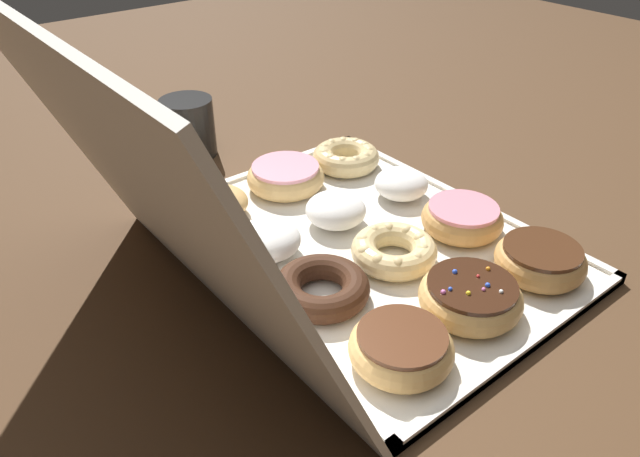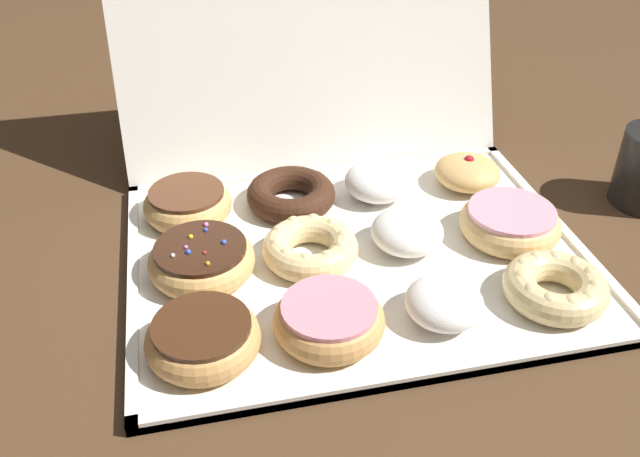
# 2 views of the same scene
# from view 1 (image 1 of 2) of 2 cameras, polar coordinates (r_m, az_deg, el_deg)

# --- Properties ---
(ground_plane) EXTENTS (3.00, 3.00, 0.00)m
(ground_plane) POSITION_cam_1_polar(r_m,az_deg,el_deg) (0.83, 4.12, -1.81)
(ground_plane) COLOR #4C331E
(donut_box) EXTENTS (0.54, 0.41, 0.01)m
(donut_box) POSITION_cam_1_polar(r_m,az_deg,el_deg) (0.83, 4.13, -1.51)
(donut_box) COLOR silver
(donut_box) RESTS_ON ground
(box_lid_open) EXTENTS (0.54, 0.17, 0.37)m
(box_lid_open) POSITION_cam_1_polar(r_m,az_deg,el_deg) (0.60, -15.98, 2.92)
(box_lid_open) COLOR silver
(box_lid_open) RESTS_ON ground
(chocolate_frosted_donut_0) EXTENTS (0.11, 0.11, 0.04)m
(chocolate_frosted_donut_0) POSITION_cam_1_polar(r_m,az_deg,el_deg) (0.81, 20.22, -2.79)
(chocolate_frosted_donut_0) COLOR tan
(chocolate_frosted_donut_0) RESTS_ON donut_box
(pink_frosted_donut_1) EXTENTS (0.11, 0.11, 0.04)m
(pink_frosted_donut_1) POSITION_cam_1_polar(r_m,az_deg,el_deg) (0.86, 13.39, 0.99)
(pink_frosted_donut_1) COLOR tan
(pink_frosted_donut_1) RESTS_ON donut_box
(powdered_filled_donut_2) EXTENTS (0.08, 0.08, 0.04)m
(powdered_filled_donut_2) POSITION_cam_1_polar(r_m,az_deg,el_deg) (0.93, 7.73, 4.24)
(powdered_filled_donut_2) COLOR white
(powdered_filled_donut_2) RESTS_ON donut_box
(cruller_donut_3) EXTENTS (0.11, 0.11, 0.04)m
(cruller_donut_3) POSITION_cam_1_polar(r_m,az_deg,el_deg) (1.01, 2.48, 6.86)
(cruller_donut_3) COLOR #EACC8C
(cruller_donut_3) RESTS_ON donut_box
(sprinkle_donut_4) EXTENTS (0.12, 0.12, 0.04)m
(sprinkle_donut_4) POSITION_cam_1_polar(r_m,az_deg,el_deg) (0.72, 14.11, -6.29)
(sprinkle_donut_4) COLOR tan
(sprinkle_donut_4) RESTS_ON donut_box
(cruller_donut_5) EXTENTS (0.11, 0.11, 0.04)m
(cruller_donut_5) POSITION_cam_1_polar(r_m,az_deg,el_deg) (0.78, 6.88, -2.12)
(cruller_donut_5) COLOR #EACC8C
(cruller_donut_5) RESTS_ON donut_box
(powdered_filled_donut_6) EXTENTS (0.09, 0.09, 0.05)m
(powdered_filled_donut_6) POSITION_cam_1_polar(r_m,az_deg,el_deg) (0.85, 1.66, 1.84)
(powdered_filled_donut_6) COLOR white
(powdered_filled_donut_6) RESTS_ON donut_box
(pink_frosted_donut_7) EXTENTS (0.12, 0.12, 0.04)m
(pink_frosted_donut_7) POSITION_cam_1_polar(r_m,az_deg,el_deg) (0.95, -3.29, 4.98)
(pink_frosted_donut_7) COLOR #E5B770
(pink_frosted_donut_7) RESTS_ON donut_box
(chocolate_frosted_donut_8) EXTENTS (0.11, 0.11, 0.04)m
(chocolate_frosted_donut_8) POSITION_cam_1_polar(r_m,az_deg,el_deg) (0.64, 7.73, -11.14)
(chocolate_frosted_donut_8) COLOR tan
(chocolate_frosted_donut_8) RESTS_ON donut_box
(chocolate_cake_ring_donut_9) EXTENTS (0.12, 0.12, 0.03)m
(chocolate_cake_ring_donut_9) POSITION_cam_1_polar(r_m,az_deg,el_deg) (0.72, 0.15, -5.65)
(chocolate_cake_ring_donut_9) COLOR #381E11
(chocolate_cake_ring_donut_9) RESTS_ON donut_box
(powdered_filled_donut_10) EXTENTS (0.09, 0.09, 0.05)m
(powdered_filled_donut_10) POSITION_cam_1_polar(r_m,az_deg,el_deg) (0.79, -4.97, -1.05)
(powdered_filled_donut_10) COLOR white
(powdered_filled_donut_10) RESTS_ON donut_box
(jelly_filled_donut_11) EXTENTS (0.09, 0.09, 0.05)m
(jelly_filled_donut_11) POSITION_cam_1_polar(r_m,az_deg,el_deg) (0.89, -9.71, 2.44)
(jelly_filled_donut_11) COLOR tan
(jelly_filled_donut_11) RESTS_ON donut_box
(coffee_mug) EXTENTS (0.11, 0.09, 0.10)m
(coffee_mug) POSITION_cam_1_polar(r_m,az_deg,el_deg) (1.09, -12.50, 9.54)
(coffee_mug) COLOR black
(coffee_mug) RESTS_ON ground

